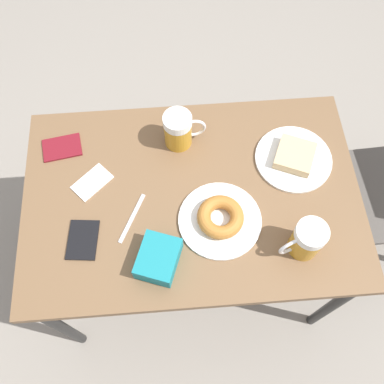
% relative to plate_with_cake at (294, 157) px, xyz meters
% --- Properties ---
extents(ground_plane, '(8.00, 8.00, 0.00)m').
position_rel_plate_with_cake_xyz_m(ground_plane, '(0.10, -0.34, -0.72)').
color(ground_plane, gray).
extents(table, '(0.70, 1.07, 0.70)m').
position_rel_plate_with_cake_xyz_m(table, '(0.10, -0.34, -0.08)').
color(table, brown).
rests_on(table, ground_plane).
extents(plate_with_cake, '(0.25, 0.25, 0.04)m').
position_rel_plate_with_cake_xyz_m(plate_with_cake, '(0.00, 0.00, 0.00)').
color(plate_with_cake, white).
rests_on(plate_with_cake, table).
extents(plate_with_donut, '(0.26, 0.26, 0.05)m').
position_rel_plate_with_cake_xyz_m(plate_with_donut, '(0.20, -0.26, 0.01)').
color(plate_with_donut, white).
rests_on(plate_with_donut, table).
extents(beer_mug_left, '(0.09, 0.14, 0.13)m').
position_rel_plate_with_cake_xyz_m(beer_mug_left, '(0.30, -0.03, 0.05)').
color(beer_mug_left, '#C68C23').
rests_on(beer_mug_left, table).
extents(beer_mug_center, '(0.09, 0.14, 0.13)m').
position_rel_plate_with_cake_xyz_m(beer_mug_center, '(-0.10, -0.37, 0.05)').
color(beer_mug_center, '#C68C23').
rests_on(beer_mug_center, table).
extents(napkin_folded, '(0.14, 0.14, 0.00)m').
position_rel_plate_with_cake_xyz_m(napkin_folded, '(0.03, -0.66, -0.01)').
color(napkin_folded, white).
rests_on(napkin_folded, table).
extents(fork, '(0.16, 0.09, 0.00)m').
position_rel_plate_with_cake_xyz_m(fork, '(0.17, -0.53, -0.01)').
color(fork, silver).
rests_on(fork, table).
extents(passport_near_edge, '(0.13, 0.10, 0.01)m').
position_rel_plate_with_cake_xyz_m(passport_near_edge, '(0.23, -0.68, -0.01)').
color(passport_near_edge, black).
rests_on(passport_near_edge, table).
extents(passport_far_edge, '(0.11, 0.14, 0.01)m').
position_rel_plate_with_cake_xyz_m(passport_far_edge, '(-0.10, -0.76, -0.01)').
color(passport_far_edge, maroon).
rests_on(passport_far_edge, table).
extents(blue_pouch, '(0.16, 0.15, 0.06)m').
position_rel_plate_with_cake_xyz_m(blue_pouch, '(0.31, -0.46, 0.02)').
color(blue_pouch, teal).
rests_on(blue_pouch, table).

